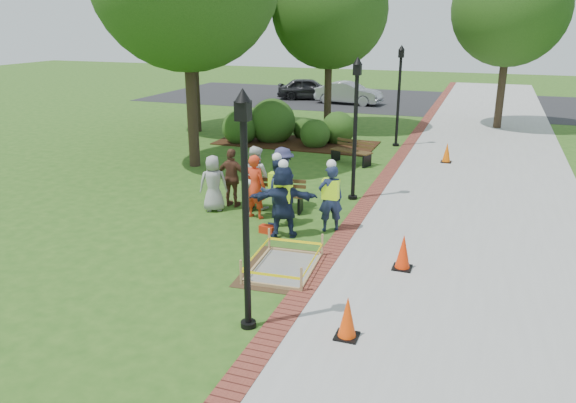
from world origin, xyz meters
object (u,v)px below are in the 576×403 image
(hivis_worker_a, at_px, (283,199))
(hivis_worker_c, at_px, (277,190))
(cone_front, at_px, (347,318))
(hivis_worker_b, at_px, (331,196))
(bench_near, at_px, (276,201))
(wet_concrete_pad, at_px, (284,260))
(lamp_near, at_px, (245,196))

(hivis_worker_a, distance_m, hivis_worker_c, 0.88)
(cone_front, height_order, hivis_worker_b, hivis_worker_b)
(bench_near, xyz_separation_m, hivis_worker_a, (0.90, -1.79, 0.71))
(bench_near, height_order, hivis_worker_b, hivis_worker_b)
(wet_concrete_pad, bearing_deg, hivis_worker_b, 83.47)
(bench_near, relative_size, cone_front, 2.16)
(bench_near, xyz_separation_m, cone_front, (3.59, -5.93, 0.10))
(bench_near, relative_size, lamp_near, 0.40)
(wet_concrete_pad, bearing_deg, cone_front, -48.55)
(cone_front, xyz_separation_m, hivis_worker_b, (-1.69, 4.92, 0.56))
(bench_near, distance_m, hivis_worker_a, 2.13)
(wet_concrete_pad, height_order, hivis_worker_b, hivis_worker_b)
(wet_concrete_pad, distance_m, bench_near, 4.00)
(wet_concrete_pad, bearing_deg, bench_near, 113.53)
(cone_front, bearing_deg, lamp_near, -172.69)
(hivis_worker_a, distance_m, hivis_worker_b, 1.28)
(cone_front, xyz_separation_m, hivis_worker_a, (-2.69, 4.13, 0.61))
(bench_near, height_order, cone_front, bench_near)
(bench_near, relative_size, hivis_worker_b, 0.90)
(wet_concrete_pad, height_order, bench_near, bench_near)
(cone_front, xyz_separation_m, lamp_near, (-1.77, -0.23, 2.10))
(hivis_worker_c, bearing_deg, bench_near, 113.01)
(hivis_worker_a, height_order, hivis_worker_b, hivis_worker_a)
(lamp_near, bearing_deg, wet_concrete_pad, 95.31)
(bench_near, xyz_separation_m, hivis_worker_c, (0.44, -1.05, 0.69))
(wet_concrete_pad, relative_size, hivis_worker_b, 1.25)
(hivis_worker_a, height_order, hivis_worker_c, hivis_worker_a)
(bench_near, xyz_separation_m, hivis_worker_b, (1.90, -1.00, 0.66))
(lamp_near, relative_size, hivis_worker_c, 2.15)
(lamp_near, bearing_deg, hivis_worker_a, 102.03)
(bench_near, distance_m, hivis_worker_c, 1.33)
(wet_concrete_pad, xyz_separation_m, hivis_worker_b, (0.30, 2.66, 0.71))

